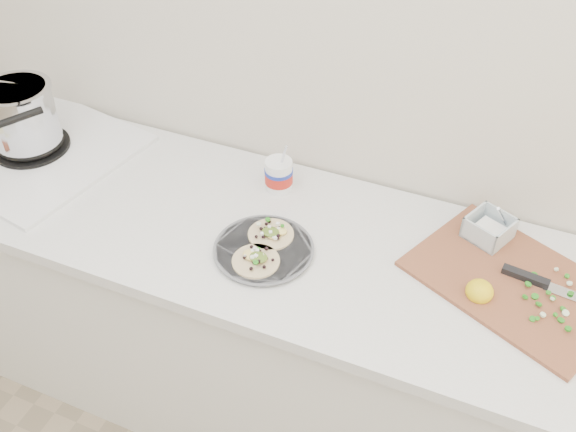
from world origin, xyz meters
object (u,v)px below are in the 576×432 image
at_px(taco_plate, 264,247).
at_px(cutboard, 513,273).
at_px(stove, 26,127).
at_px(tub, 279,172).

bearing_deg(taco_plate, cutboard, 14.38).
height_order(stove, taco_plate, stove).
distance_m(stove, taco_plate, 0.91).
bearing_deg(taco_plate, tub, 104.54).
bearing_deg(cutboard, stove, -154.59).
distance_m(stove, tub, 0.84).
bearing_deg(tub, stove, -170.46).
height_order(stove, tub, stove).
xyz_separation_m(stove, tub, (0.82, 0.14, -0.03)).
distance_m(tub, cutboard, 0.72).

